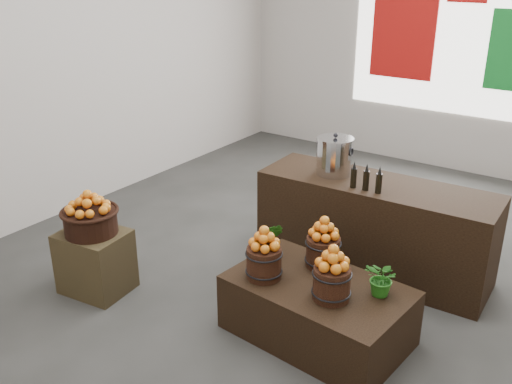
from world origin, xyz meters
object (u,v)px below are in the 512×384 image
Objects in this scene: crate at (95,262)px; display_table at (317,310)px; wicker_basket at (91,222)px; counter at (374,227)px; stock_pot_left at (334,157)px.

crate reaches higher than display_table.
wicker_basket is 2.57m from counter.
stock_pot_left is at bearing 118.96° from display_table.
crate is 1.25× the size of wicker_basket.
counter is 6.47× the size of stock_pot_left.
counter is (1.86, 1.76, -0.23)m from wicker_basket.
stock_pot_left is at bearing 50.85° from wicker_basket.
display_table is at bearing 15.32° from crate.
stock_pot_left is (1.42, 1.74, 0.38)m from wicker_basket.
crate is at bearing -159.52° from display_table.
display_table is at bearing -66.19° from stock_pot_left.
wicker_basket is (0.00, 0.00, 0.39)m from crate.
display_table is (1.95, 0.54, -0.05)m from crate.
counter reaches higher than crate.
crate is at bearing 0.00° from wicker_basket.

